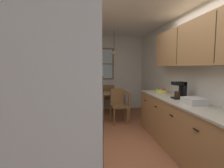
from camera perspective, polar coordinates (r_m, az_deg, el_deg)
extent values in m
plane|color=#995B3D|center=(3.79, 2.40, -17.40)|extent=(12.00, 12.00, 0.00)
cube|color=silver|center=(3.51, -19.74, 1.93)|extent=(0.10, 9.00, 2.55)
cube|color=silver|center=(3.97, 22.03, 2.22)|extent=(0.10, 9.00, 2.55)
cube|color=silver|center=(6.12, -2.04, 3.61)|extent=(4.40, 0.10, 2.55)
cube|color=white|center=(3.67, 2.57, 23.21)|extent=(4.40, 9.00, 0.08)
cube|color=silver|center=(1.35, -21.33, -20.26)|extent=(0.73, 0.72, 1.79)
cube|color=black|center=(1.34, -4.24, -22.60)|extent=(0.01, 0.01, 1.61)
cube|color=black|center=(1.30, -3.44, -23.40)|extent=(0.02, 0.02, 1.15)
cube|color=black|center=(1.37, -3.73, -21.80)|extent=(0.02, 0.02, 1.15)
cube|color=black|center=(1.10, -3.65, -15.72)|extent=(0.01, 0.15, 0.22)
cube|color=beige|center=(1.34, -4.81, 3.21)|extent=(0.01, 0.05, 0.07)
cube|color=black|center=(2.14, -18.03, -23.29)|extent=(0.62, 0.58, 0.90)
cube|color=black|center=(2.13, -8.81, -24.22)|extent=(0.01, 0.41, 0.30)
cube|color=silver|center=(2.03, -8.16, -19.06)|extent=(0.02, 0.47, 0.02)
cube|color=black|center=(1.97, -18.43, -11.43)|extent=(0.59, 0.55, 0.02)
cube|color=black|center=(2.01, -26.47, -8.68)|extent=(0.06, 0.58, 0.20)
cylinder|color=#2D2D2D|center=(1.87, -23.48, -11.97)|extent=(0.15, 0.15, 0.01)
cylinder|color=#2D2D2D|center=(2.11, -21.61, -9.94)|extent=(0.15, 0.15, 0.01)
cylinder|color=#2D2D2D|center=(1.82, -14.75, -12.21)|extent=(0.15, 0.15, 0.01)
cylinder|color=#2D2D2D|center=(2.06, -13.91, -10.06)|extent=(0.15, 0.15, 0.01)
cube|color=white|center=(1.92, -22.75, 11.76)|extent=(0.38, 0.64, 0.33)
cube|color=black|center=(1.82, -17.22, 12.31)|extent=(0.01, 0.38, 0.21)
cube|color=#2D2D33|center=(2.10, -15.98, 11.41)|extent=(0.01, 0.13, 0.21)
cube|color=#A87A4C|center=(3.28, -14.34, -13.12)|extent=(0.60, 1.88, 0.87)
cube|color=#B7B2A3|center=(3.17, -14.53, -5.38)|extent=(0.63, 1.90, 0.03)
cube|color=black|center=(2.58, -9.01, -11.99)|extent=(0.02, 0.10, 0.01)
cube|color=black|center=(3.19, -8.81, -8.61)|extent=(0.02, 0.10, 0.01)
cube|color=black|center=(3.80, -8.68, -6.32)|extent=(0.02, 0.10, 0.01)
cube|color=#A87A4C|center=(3.11, -17.71, 12.71)|extent=(0.32, 1.98, 0.65)
cube|color=#2D2319|center=(2.77, -15.46, 13.71)|extent=(0.01, 0.01, 0.60)
cube|color=#2D2319|center=(3.41, -14.01, 12.14)|extent=(0.01, 0.01, 0.60)
cube|color=#A87A4C|center=(3.22, 23.78, -13.80)|extent=(0.60, 3.21, 0.87)
cube|color=#B7B2A3|center=(3.10, 24.10, -5.91)|extent=(0.63, 3.23, 0.03)
cube|color=black|center=(2.46, 25.73, -13.34)|extent=(0.02, 0.10, 0.01)
cube|color=black|center=(2.99, 18.82, -9.77)|extent=(0.02, 0.10, 0.01)
cube|color=black|center=(3.56, 14.14, -7.22)|extent=(0.02, 0.10, 0.01)
cube|color=black|center=(4.15, 10.79, -5.36)|extent=(0.02, 0.10, 0.01)
cube|color=#A87A4C|center=(3.11, 27.55, 11.99)|extent=(0.32, 2.91, 0.72)
cube|color=#2D2319|center=(2.63, 30.80, 13.14)|extent=(0.01, 0.01, 0.66)
cube|color=#2D2319|center=(3.43, 20.53, 11.58)|extent=(0.01, 0.01, 0.66)
cube|color=olive|center=(5.22, 0.71, -2.85)|extent=(0.80, 0.82, 0.03)
cube|color=olive|center=(4.87, -3.01, -7.86)|extent=(0.06, 0.06, 0.70)
cube|color=olive|center=(4.99, 5.67, -7.56)|extent=(0.06, 0.06, 0.70)
cube|color=olive|center=(5.61, -3.69, -6.07)|extent=(0.06, 0.06, 0.70)
cube|color=olive|center=(5.72, 3.85, -5.86)|extent=(0.06, 0.06, 0.70)
cube|color=brown|center=(4.60, 2.33, -7.38)|extent=(0.44, 0.44, 0.04)
cube|color=brown|center=(4.73, 1.70, -4.25)|extent=(0.37, 0.07, 0.45)
cylinder|color=brown|center=(4.55, 5.22, -10.60)|extent=(0.04, 0.04, 0.43)
cylinder|color=brown|center=(4.44, 0.71, -10.96)|extent=(0.04, 0.04, 0.43)
cylinder|color=brown|center=(4.88, 3.77, -9.47)|extent=(0.04, 0.04, 0.43)
cylinder|color=brown|center=(4.78, -0.44, -9.77)|extent=(0.04, 0.04, 0.43)
cube|color=brown|center=(5.92, -1.15, -4.47)|extent=(0.43, 0.43, 0.04)
cube|color=brown|center=(5.71, -1.10, -2.56)|extent=(0.37, 0.06, 0.45)
cylinder|color=brown|center=(6.14, -2.91, -6.34)|extent=(0.04, 0.04, 0.43)
cylinder|color=brown|center=(6.16, 0.50, -6.31)|extent=(0.04, 0.04, 0.43)
cylinder|color=brown|center=(5.79, -2.90, -7.08)|extent=(0.04, 0.04, 0.43)
cylinder|color=brown|center=(5.80, 0.72, -7.05)|extent=(0.04, 0.04, 0.43)
cylinder|color=black|center=(5.22, 0.73, 14.11)|extent=(0.01, 0.01, 0.59)
cone|color=beige|center=(5.18, 0.72, 10.36)|extent=(0.29, 0.29, 0.10)
sphere|color=white|center=(5.18, 0.72, 10.58)|extent=(0.06, 0.06, 0.06)
cube|color=brown|center=(6.04, -2.92, 6.59)|extent=(0.73, 0.04, 1.07)
cube|color=silver|center=(6.02, -2.91, 6.59)|extent=(0.65, 0.01, 0.99)
cube|color=brown|center=(6.02, -2.91, 6.59)|extent=(0.65, 0.02, 0.03)
cylinder|color=silver|center=(4.68, -8.64, -8.95)|extent=(0.30, 0.30, 0.62)
cylinder|color=#D84C19|center=(2.53, -16.24, -6.11)|extent=(0.11, 0.11, 0.15)
cylinder|color=white|center=(2.51, -16.29, -4.27)|extent=(0.11, 0.11, 0.02)
cube|color=beige|center=(2.22, -7.82, -20.56)|extent=(0.02, 0.16, 0.24)
cube|color=black|center=(3.42, 20.96, -4.32)|extent=(0.22, 0.18, 0.02)
cube|color=black|center=(3.44, 22.21, -1.89)|extent=(0.06, 0.18, 0.31)
cube|color=black|center=(3.39, 21.12, 0.19)|extent=(0.22, 0.18, 0.06)
cylinder|color=#331E14|center=(3.40, 20.70, -3.23)|extent=(0.11, 0.11, 0.11)
cylinder|color=#E5D14C|center=(4.12, 16.01, -2.31)|extent=(0.27, 0.27, 0.06)
cylinder|color=black|center=(4.12, 16.01, -2.11)|extent=(0.22, 0.22, 0.03)
sphere|color=red|center=(4.12, 16.86, -1.87)|extent=(0.06, 0.06, 0.06)
sphere|color=green|center=(4.10, 15.19, -1.86)|extent=(0.06, 0.06, 0.06)
cube|color=silver|center=(3.00, 25.35, -5.07)|extent=(0.28, 0.34, 0.10)
cylinder|color=#4C7299|center=(5.15, 1.44, -2.44)|extent=(0.21, 0.21, 0.06)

